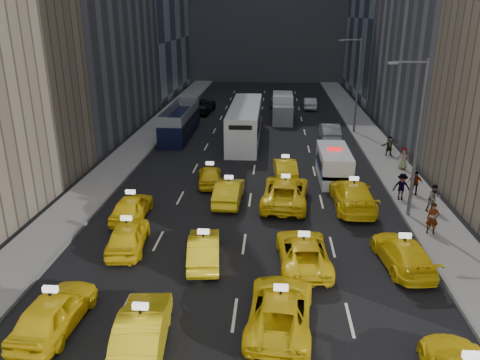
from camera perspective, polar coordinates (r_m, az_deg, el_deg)
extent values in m
plane|color=black|center=(17.66, -1.24, -19.91)|extent=(160.00, 160.00, 0.00)
cube|color=gray|center=(41.81, -12.53, 3.85)|extent=(3.00, 90.00, 0.15)
cube|color=gray|center=(41.14, 16.84, 3.20)|extent=(3.00, 90.00, 0.15)
cube|color=slate|center=(41.42, -10.60, 3.86)|extent=(0.15, 90.00, 0.18)
cube|color=slate|center=(40.83, 14.86, 3.29)|extent=(0.15, 90.00, 0.18)
cylinder|color=#595B60|center=(27.57, 20.83, 4.30)|extent=(0.20, 0.20, 9.00)
cylinder|color=#595B60|center=(26.58, 20.07, 13.34)|extent=(1.80, 0.12, 0.12)
cube|color=slate|center=(26.36, 18.13, 13.40)|extent=(0.50, 0.22, 0.12)
cylinder|color=#595B60|center=(46.69, 14.14, 10.94)|extent=(0.20, 0.20, 9.00)
cylinder|color=#595B60|center=(46.11, 13.46, 16.28)|extent=(1.80, 0.12, 0.12)
cube|color=slate|center=(45.98, 12.30, 16.30)|extent=(0.50, 0.22, 0.12)
imported|color=yellow|center=(19.38, -21.74, -14.68)|extent=(2.07, 4.54, 1.51)
imported|color=yellow|center=(17.58, -11.82, -17.44)|extent=(2.06, 4.74, 1.52)
imported|color=yellow|center=(18.38, 4.92, -15.36)|extent=(2.74, 5.28, 1.42)
imported|color=yellow|center=(24.21, -13.51, -6.58)|extent=(2.18, 4.45, 1.46)
imported|color=yellow|center=(22.48, -4.43, -8.35)|extent=(1.92, 4.28, 1.37)
imported|color=yellow|center=(22.36, 7.71, -8.63)|extent=(2.58, 5.11, 1.38)
imported|color=yellow|center=(23.33, 19.23, -8.40)|extent=(2.47, 4.90, 1.36)
imported|color=yellow|center=(27.60, -13.07, -3.22)|extent=(1.75, 4.19, 1.42)
imported|color=yellow|center=(29.10, -1.36, -1.41)|extent=(1.71, 4.47, 1.46)
imported|color=yellow|center=(28.98, 5.54, -1.42)|extent=(3.14, 6.02, 1.62)
imported|color=yellow|center=(29.13, 13.57, -1.76)|extent=(2.36, 5.71, 1.65)
imported|color=yellow|center=(32.17, -3.66, 0.55)|extent=(2.07, 4.07, 1.33)
imported|color=yellow|center=(33.63, 5.52, 1.43)|extent=(1.78, 4.32, 1.39)
cube|color=silver|center=(33.74, 11.36, 1.86)|extent=(2.16, 5.42, 2.15)
cylinder|color=black|center=(32.16, 10.10, -0.17)|extent=(0.28, 0.86, 0.86)
cylinder|color=black|center=(32.39, 13.18, -0.25)|extent=(0.28, 0.86, 0.86)
cylinder|color=black|center=(35.53, 9.55, 1.81)|extent=(0.28, 0.86, 0.86)
cylinder|color=black|center=(35.75, 12.35, 1.73)|extent=(0.28, 0.86, 0.86)
cube|color=navy|center=(33.78, 11.34, 1.63)|extent=(2.20, 5.42, 0.24)
cube|color=red|center=(33.41, 11.49, 3.75)|extent=(0.99, 0.36, 0.16)
cube|color=black|center=(44.98, -7.32, 7.04)|extent=(2.38, 9.73, 2.82)
cylinder|color=black|center=(41.66, -9.59, 4.67)|extent=(0.28, 1.10, 1.10)
cylinder|color=black|center=(41.25, -7.01, 4.65)|extent=(0.28, 1.10, 1.10)
cylinder|color=black|center=(49.13, -7.49, 7.10)|extent=(0.28, 1.10, 1.10)
cylinder|color=black|center=(48.79, -5.28, 7.09)|extent=(0.28, 1.10, 1.10)
cube|color=silver|center=(43.26, 0.63, 6.99)|extent=(3.55, 12.81, 3.27)
cylinder|color=black|center=(38.39, -1.61, 3.64)|extent=(0.28, 1.10, 1.10)
cylinder|color=black|center=(38.24, 1.88, 3.56)|extent=(0.28, 1.10, 1.10)
cylinder|color=black|center=(48.86, -0.36, 7.20)|extent=(0.28, 1.10, 1.10)
cylinder|color=black|center=(48.74, 2.40, 7.15)|extent=(0.28, 1.10, 1.10)
cube|color=silver|center=(51.42, 5.21, 8.75)|extent=(2.65, 6.36, 2.83)
cylinder|color=black|center=(49.44, 4.15, 7.30)|extent=(0.28, 1.10, 1.10)
cylinder|color=black|center=(49.48, 6.28, 7.24)|extent=(0.28, 1.10, 1.10)
cylinder|color=black|center=(53.74, 4.17, 8.32)|extent=(0.28, 1.10, 1.10)
cylinder|color=black|center=(53.77, 6.13, 8.26)|extent=(0.28, 1.10, 1.10)
imported|color=#929598|center=(44.39, 10.87, 5.83)|extent=(1.66, 4.72, 1.55)
imported|color=black|center=(55.84, -4.83, 9.03)|extent=(3.28, 6.20, 1.66)
imported|color=slate|center=(59.76, 4.54, 9.60)|extent=(1.91, 4.63, 1.34)
imported|color=black|center=(57.93, 1.27, 9.49)|extent=(2.04, 4.90, 1.66)
imported|color=#B3B5BB|center=(58.49, 8.50, 9.25)|extent=(1.52, 4.23, 1.39)
imported|color=gray|center=(26.71, 22.43, -4.37)|extent=(0.69, 0.52, 1.72)
imported|color=gray|center=(29.67, 22.58, -2.06)|extent=(0.90, 0.67, 1.65)
imported|color=gray|center=(30.77, 19.12, -0.78)|extent=(1.11, 0.47, 1.72)
imported|color=gray|center=(32.02, 20.56, -0.31)|extent=(1.00, 0.68, 1.56)
imported|color=gray|center=(36.84, 19.30, 2.49)|extent=(0.91, 0.69, 1.66)
imported|color=gray|center=(40.13, 17.76, 3.98)|extent=(1.49, 0.54, 1.57)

